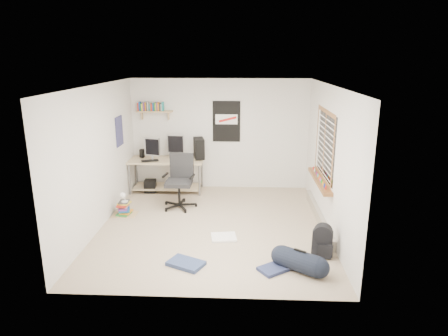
{
  "coord_description": "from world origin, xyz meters",
  "views": [
    {
      "loc": [
        0.5,
        -6.68,
        2.96
      ],
      "look_at": [
        0.19,
        0.11,
        1.06
      ],
      "focal_mm": 32.0,
      "sensor_mm": 36.0,
      "label": 1
    }
  ],
  "objects_px": {
    "desk": "(167,175)",
    "backpack": "(322,244)",
    "book_stack": "(124,207)",
    "duffel_bag": "(299,262)",
    "office_chair": "(179,184)"
  },
  "relations": [
    {
      "from": "desk",
      "to": "book_stack",
      "type": "xyz_separation_m",
      "value": [
        -0.57,
        -1.45,
        -0.22
      ]
    },
    {
      "from": "office_chair",
      "to": "duffel_bag",
      "type": "relative_size",
      "value": 1.83
    },
    {
      "from": "backpack",
      "to": "book_stack",
      "type": "relative_size",
      "value": 0.86
    },
    {
      "from": "duffel_bag",
      "to": "book_stack",
      "type": "distance_m",
      "value": 3.67
    },
    {
      "from": "desk",
      "to": "duffel_bag",
      "type": "distance_m",
      "value": 4.26
    },
    {
      "from": "backpack",
      "to": "book_stack",
      "type": "height_order",
      "value": "backpack"
    },
    {
      "from": "desk",
      "to": "backpack",
      "type": "height_order",
      "value": "desk"
    },
    {
      "from": "backpack",
      "to": "book_stack",
      "type": "bearing_deg",
      "value": 171.59
    },
    {
      "from": "duffel_bag",
      "to": "book_stack",
      "type": "relative_size",
      "value": 1.27
    },
    {
      "from": "desk",
      "to": "book_stack",
      "type": "bearing_deg",
      "value": -90.46
    },
    {
      "from": "backpack",
      "to": "duffel_bag",
      "type": "relative_size",
      "value": 0.68
    },
    {
      "from": "office_chair",
      "to": "backpack",
      "type": "bearing_deg",
      "value": -29.93
    },
    {
      "from": "desk",
      "to": "office_chair",
      "type": "relative_size",
      "value": 1.51
    },
    {
      "from": "office_chair",
      "to": "backpack",
      "type": "distance_m",
      "value": 3.17
    },
    {
      "from": "desk",
      "to": "backpack",
      "type": "bearing_deg",
      "value": -24.29
    }
  ]
}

